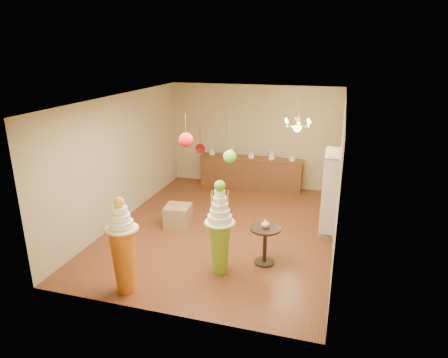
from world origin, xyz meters
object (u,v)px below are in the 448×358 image
(sideboard, at_px, (251,172))
(pedestal_orange, at_px, (124,253))
(round_table, at_px, (265,240))
(pedestal_green, at_px, (220,235))

(sideboard, bearing_deg, pedestal_orange, -98.66)
(round_table, bearing_deg, sideboard, 106.28)
(pedestal_green, xyz_separation_m, round_table, (0.74, 0.55, -0.26))
(pedestal_green, relative_size, round_table, 2.38)
(pedestal_orange, bearing_deg, round_table, 36.79)
(pedestal_green, xyz_separation_m, sideboard, (-0.49, 4.78, -0.27))
(pedestal_orange, relative_size, round_table, 2.28)
(pedestal_green, bearing_deg, pedestal_orange, -142.94)
(round_table, bearing_deg, pedestal_orange, -143.21)
(pedestal_orange, height_order, sideboard, pedestal_orange)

